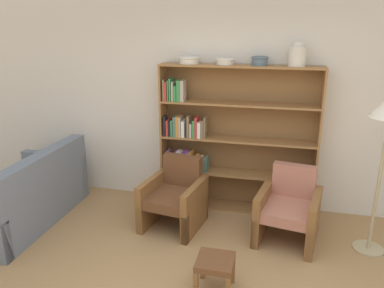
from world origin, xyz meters
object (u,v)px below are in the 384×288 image
(vase_tall, at_px, (297,56))
(bowl_terracotta, at_px, (260,60))
(footstool, at_px, (215,265))
(bookshelf, at_px, (223,140))
(couch, at_px, (22,198))
(bowl_cream, at_px, (225,61))
(armchair_cushioned, at_px, (289,209))
(bowl_brass, at_px, (189,60))
(armchair_leather, at_px, (175,197))

(vase_tall, bearing_deg, bowl_terracotta, 180.00)
(footstool, bearing_deg, bookshelf, 97.26)
(couch, distance_m, footstool, 2.62)
(bowl_cream, height_order, vase_tall, vase_tall)
(footstool, bearing_deg, vase_tall, 69.71)
(vase_tall, distance_m, armchair_cushioned, 1.73)
(bookshelf, relative_size, bowl_brass, 7.72)
(bowl_brass, distance_m, armchair_cushioned, 2.11)
(bowl_brass, bearing_deg, armchair_leather, -92.89)
(bookshelf, distance_m, bowl_cream, 0.99)
(bowl_cream, distance_m, footstool, 2.36)
(vase_tall, bearing_deg, footstool, -110.29)
(bookshelf, xyz_separation_m, vase_tall, (0.83, -0.02, 1.07))
(bowl_terracotta, xyz_separation_m, armchair_cushioned, (0.44, -0.60, -1.56))
(bowl_cream, xyz_separation_m, vase_tall, (0.83, 0.00, 0.08))
(couch, xyz_separation_m, armchair_leather, (1.84, 0.35, 0.06))
(bowl_terracotta, bearing_deg, bowl_brass, -180.00)
(bowl_cream, relative_size, footstool, 0.68)
(bowl_cream, relative_size, couch, 0.13)
(vase_tall, height_order, couch, vase_tall)
(bowl_terracotta, relative_size, footstool, 0.63)
(bowl_terracotta, distance_m, vase_tall, 0.42)
(bowl_terracotta, bearing_deg, bowl_cream, -180.00)
(vase_tall, distance_m, couch, 3.69)
(bookshelf, height_order, bowl_brass, bowl_brass)
(armchair_cushioned, bearing_deg, armchair_leather, 10.19)
(vase_tall, height_order, armchair_leather, vase_tall)
(bowl_brass, relative_size, couch, 0.15)
(bowl_brass, xyz_separation_m, couch, (-1.87, -0.95, -1.61))
(bowl_cream, height_order, footstool, bowl_cream)
(bowl_brass, relative_size, vase_tall, 0.94)
(bookshelf, xyz_separation_m, bowl_cream, (0.01, -0.02, 0.99))
(bowl_brass, distance_m, couch, 2.65)
(bowl_brass, relative_size, bowl_terracotta, 1.23)
(bowl_terracotta, distance_m, footstool, 2.37)
(couch, bearing_deg, bowl_brass, -63.31)
(bowl_terracotta, bearing_deg, bookshelf, 177.38)
(bookshelf, xyz_separation_m, bowl_brass, (-0.43, -0.02, 1.00))
(couch, relative_size, armchair_leather, 2.13)
(vase_tall, xyz_separation_m, armchair_cushioned, (0.02, -0.60, -1.62))
(vase_tall, height_order, footstool, vase_tall)
(armchair_leather, bearing_deg, armchair_cushioned, -170.87)
(bookshelf, xyz_separation_m, bowl_terracotta, (0.41, -0.02, 1.01))
(bowl_terracotta, bearing_deg, vase_tall, -0.00)
(bowl_terracotta, xyz_separation_m, vase_tall, (0.42, -0.00, 0.06))
(bookshelf, distance_m, couch, 2.58)
(vase_tall, bearing_deg, armchair_leather, -155.08)
(bowl_brass, height_order, armchair_leather, bowl_brass)
(armchair_leather, bearing_deg, bowl_terracotta, -136.38)
(bookshelf, distance_m, bowl_brass, 1.09)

